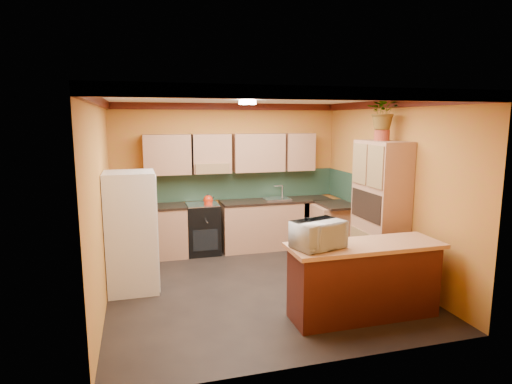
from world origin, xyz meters
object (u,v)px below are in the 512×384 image
(breakfast_bar, at_px, (364,282))
(microwave, at_px, (318,234))
(base_cabinets_back, at_px, (236,227))
(stove, at_px, (203,229))
(pantry, at_px, (380,211))
(fridge, at_px, (131,232))

(breakfast_bar, height_order, microwave, microwave)
(base_cabinets_back, distance_m, breakfast_bar, 3.20)
(base_cabinets_back, relative_size, microwave, 6.32)
(stove, distance_m, pantry, 3.15)
(pantry, bearing_deg, breakfast_bar, -128.35)
(base_cabinets_back, bearing_deg, stove, -180.00)
(stove, distance_m, fridge, 1.92)
(base_cabinets_back, relative_size, pantry, 1.74)
(fridge, distance_m, microwave, 2.68)
(pantry, bearing_deg, fridge, 171.55)
(pantry, bearing_deg, base_cabinets_back, 131.79)
(breakfast_bar, distance_m, microwave, 0.90)
(microwave, bearing_deg, pantry, 19.67)
(stove, relative_size, pantry, 0.43)
(breakfast_bar, relative_size, microwave, 3.12)
(pantry, bearing_deg, stove, 140.45)
(microwave, bearing_deg, fridge, 125.40)
(breakfast_bar, bearing_deg, stove, 116.24)
(base_cabinets_back, distance_m, stove, 0.63)
(stove, distance_m, breakfast_bar, 3.42)
(pantry, relative_size, breakfast_bar, 1.17)
(fridge, xyz_separation_m, microwave, (2.11, -1.64, 0.24))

